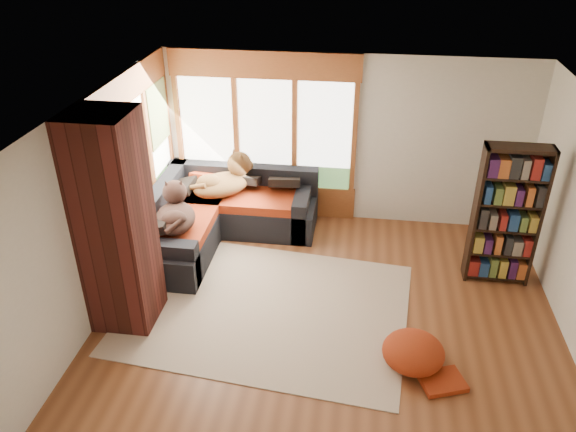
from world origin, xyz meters
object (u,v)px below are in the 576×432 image
(dog_brindle, at_px, (175,212))
(bookshelf, at_px, (506,216))
(brick_chimney, at_px, (115,224))
(dog_tan, at_px, (226,180))
(sectional_sofa, at_px, (208,216))
(area_rug, at_px, (267,307))
(pouf, at_px, (413,351))

(dog_brindle, bearing_deg, bookshelf, -103.27)
(brick_chimney, distance_m, bookshelf, 4.77)
(brick_chimney, xyz_separation_m, dog_tan, (0.68, 2.29, -0.50))
(sectional_sofa, height_order, bookshelf, bookshelf)
(sectional_sofa, bearing_deg, bookshelf, -8.39)
(sectional_sofa, bearing_deg, brick_chimney, -102.14)
(brick_chimney, height_order, area_rug, brick_chimney)
(brick_chimney, distance_m, sectional_sofa, 2.32)
(brick_chimney, bearing_deg, area_rug, 13.15)
(area_rug, relative_size, dog_brindle, 3.56)
(pouf, bearing_deg, brick_chimney, 173.71)
(bookshelf, bearing_deg, area_rug, -160.13)
(bookshelf, bearing_deg, sectional_sofa, 171.45)
(pouf, height_order, dog_tan, dog_tan)
(bookshelf, height_order, dog_tan, bookshelf)
(area_rug, relative_size, pouf, 5.07)
(sectional_sofa, height_order, pouf, sectional_sofa)
(pouf, bearing_deg, dog_tan, 135.25)
(area_rug, height_order, pouf, pouf)
(brick_chimney, bearing_deg, dog_tan, 73.40)
(brick_chimney, height_order, sectional_sofa, brick_chimney)
(pouf, bearing_deg, dog_brindle, 152.43)
(brick_chimney, height_order, dog_tan, brick_chimney)
(area_rug, distance_m, bookshelf, 3.23)
(sectional_sofa, relative_size, dog_tan, 2.09)
(brick_chimney, bearing_deg, dog_brindle, 79.60)
(sectional_sofa, relative_size, dog_brindle, 2.29)
(brick_chimney, bearing_deg, bookshelf, 17.51)
(brick_chimney, bearing_deg, pouf, -6.29)
(bookshelf, bearing_deg, brick_chimney, -162.49)
(bookshelf, distance_m, pouf, 2.28)
(brick_chimney, distance_m, dog_tan, 2.44)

